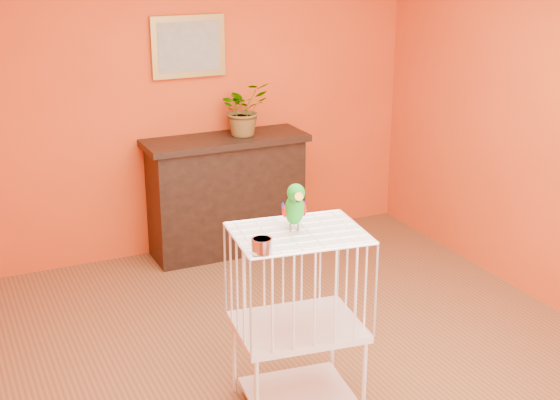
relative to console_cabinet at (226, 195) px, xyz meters
name	(u,v)px	position (x,y,z in m)	size (l,w,h in m)	color
ground	(310,366)	(-0.22, -2.01, -0.51)	(4.50, 4.50, 0.00)	brown
room_shell	(313,124)	(-0.22, -2.01, 1.07)	(4.50, 4.50, 4.50)	#D54414
console_cabinet	(226,195)	(0.00, 0.00, 0.00)	(1.37, 0.49, 1.02)	black
potted_plant	(245,115)	(0.17, -0.03, 0.68)	(0.40, 0.45, 0.35)	#26722D
framed_picture	(188,47)	(-0.22, 0.21, 1.24)	(0.62, 0.04, 0.50)	#A2883A
birdcage	(298,318)	(-0.48, -2.35, 0.05)	(0.76, 0.62, 1.08)	white
feed_cup	(262,246)	(-0.78, -2.54, 0.61)	(0.11, 0.11, 0.08)	silver
parrot	(295,206)	(-0.49, -2.32, 0.71)	(0.14, 0.25, 0.28)	#59544C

